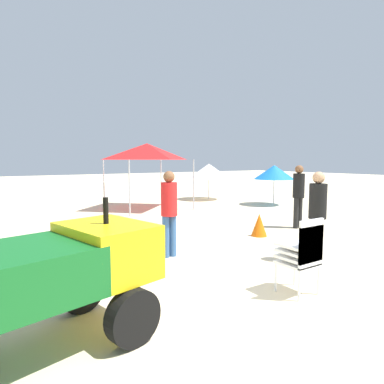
# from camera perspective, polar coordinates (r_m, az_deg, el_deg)

# --- Properties ---
(ground) EXTENTS (80.00, 80.00, 0.00)m
(ground) POSITION_cam_1_polar(r_m,az_deg,el_deg) (5.03, 8.63, -16.94)
(ground) COLOR beige
(utility_cart) EXTENTS (2.75, 1.78, 1.50)m
(utility_cart) POSITION_cam_1_polar(r_m,az_deg,el_deg) (3.64, -25.54, -13.16)
(utility_cart) COLOR #146023
(utility_cart) RESTS_ON ground
(stacked_plastic_chairs) EXTENTS (0.48, 0.48, 1.11)m
(stacked_plastic_chairs) POSITION_cam_1_polar(r_m,az_deg,el_deg) (4.97, 18.64, -9.50)
(stacked_plastic_chairs) COLOR white
(stacked_plastic_chairs) RESTS_ON ground
(lifeguard_near_left) EXTENTS (0.32, 0.32, 1.77)m
(lifeguard_near_left) POSITION_cam_1_polar(r_m,az_deg,el_deg) (9.72, 17.88, 0.02)
(lifeguard_near_left) COLOR black
(lifeguard_near_left) RESTS_ON ground
(lifeguard_near_center) EXTENTS (0.32, 0.32, 1.70)m
(lifeguard_near_center) POSITION_cam_1_polar(r_m,az_deg,el_deg) (6.51, -3.96, -2.73)
(lifeguard_near_center) COLOR #33598C
(lifeguard_near_center) RESTS_ON ground
(lifeguard_near_right) EXTENTS (0.32, 0.32, 1.70)m
(lifeguard_near_right) POSITION_cam_1_polar(r_m,az_deg,el_deg) (6.60, 20.81, -2.97)
(lifeguard_near_right) COLOR #33598C
(lifeguard_near_right) RESTS_ON ground
(popup_canopy) EXTENTS (2.68, 2.68, 2.56)m
(popup_canopy) POSITION_cam_1_polar(r_m,az_deg,el_deg) (13.15, -7.75, 6.91)
(popup_canopy) COLOR #B2B2B7
(popup_canopy) RESTS_ON ground
(beach_umbrella_mid) EXTENTS (1.71, 1.71, 1.70)m
(beach_umbrella_mid) POSITION_cam_1_polar(r_m,az_deg,el_deg) (14.44, 13.98, 3.34)
(beach_umbrella_mid) COLOR beige
(beach_umbrella_mid) RESTS_ON ground
(beach_umbrella_far) EXTENTS (2.02, 2.02, 1.73)m
(beach_umbrella_far) POSITION_cam_1_polar(r_m,az_deg,el_deg) (15.99, 2.91, 3.63)
(beach_umbrella_far) COLOR beige
(beach_umbrella_far) RESTS_ON ground
(traffic_cone_near) EXTENTS (0.40, 0.40, 0.57)m
(traffic_cone_near) POSITION_cam_1_polar(r_m,az_deg,el_deg) (8.55, 11.50, -5.56)
(traffic_cone_near) COLOR orange
(traffic_cone_near) RESTS_ON ground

